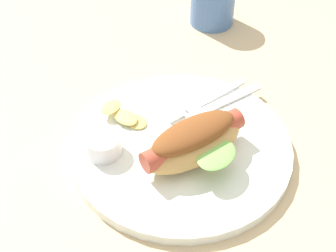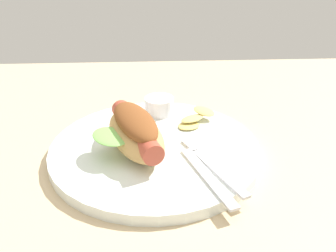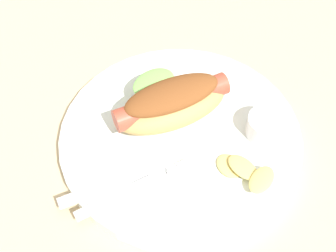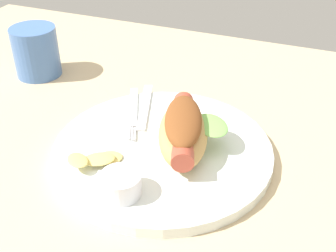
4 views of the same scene
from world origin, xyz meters
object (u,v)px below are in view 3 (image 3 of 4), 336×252
(hot_dog, at_px, (171,102))
(sauce_ramekin, at_px, (267,126))
(fork, at_px, (132,190))
(chips_pile, at_px, (244,171))
(knife, at_px, (115,183))
(plate, at_px, (180,137))

(hot_dog, bearing_deg, sauce_ramekin, -37.24)
(fork, bearing_deg, sauce_ramekin, -3.34)
(fork, distance_m, chips_pile, 0.13)
(hot_dog, xyz_separation_m, fork, (0.10, -0.06, -0.03))
(hot_dog, relative_size, chips_pile, 2.16)
(hot_dog, height_order, sauce_ramekin, hot_dog)
(fork, bearing_deg, knife, 125.18)
(fork, relative_size, knife, 1.02)
(hot_dog, distance_m, sauce_ramekin, 0.12)
(hot_dog, xyz_separation_m, sauce_ramekin, (0.04, 0.12, -0.02))
(sauce_ramekin, bearing_deg, hot_dog, -107.87)
(fork, distance_m, knife, 0.02)
(plate, height_order, hot_dog, hot_dog)
(plate, distance_m, chips_pile, 0.10)
(hot_dog, distance_m, knife, 0.12)
(knife, bearing_deg, plate, 18.60)
(plate, distance_m, hot_dog, 0.05)
(sauce_ramekin, xyz_separation_m, fork, (0.07, -0.17, -0.01))
(knife, xyz_separation_m, chips_pile, (0.00, 0.15, 0.01))
(sauce_ramekin, relative_size, knife, 0.36)
(knife, relative_size, chips_pile, 1.83)
(plate, xyz_separation_m, sauce_ramekin, (0.01, 0.11, 0.02))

